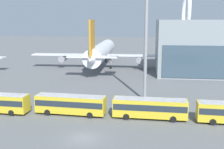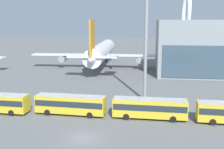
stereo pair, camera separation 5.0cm
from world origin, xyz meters
The scene contains 4 objects.
ground_plane centered at (0.00, 0.00, 0.00)m, with size 440.00×440.00×0.00m, color slate.
airliner_at_gate_far centered at (-6.47, 54.34, 5.25)m, with size 44.02×43.72×15.37m.
shuttle_bus_1 centered at (-4.17, 9.07, 1.87)m, with size 11.70×3.40×3.18m.
shuttle_bus_2 centered at (8.73, 8.66, 1.87)m, with size 11.63×3.00×3.18m.
Camera 1 is at (7.93, -34.00, 15.38)m, focal length 45.00 mm.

